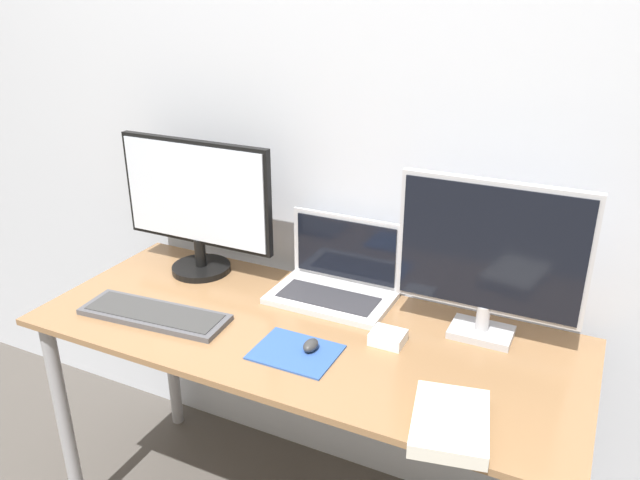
# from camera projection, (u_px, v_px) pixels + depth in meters

# --- Properties ---
(wall_back) EXTENTS (7.00, 0.05, 2.50)m
(wall_back) POSITION_uv_depth(u_px,v_px,m) (359.00, 122.00, 1.83)
(wall_back) COLOR silver
(wall_back) RESTS_ON ground_plane
(desk) EXTENTS (1.51, 0.62, 0.75)m
(desk) POSITION_uv_depth(u_px,v_px,m) (303.00, 361.00, 1.76)
(desk) COLOR olive
(desk) RESTS_ON ground_plane
(monitor_left) EXTENTS (0.54, 0.19, 0.44)m
(monitor_left) POSITION_uv_depth(u_px,v_px,m) (196.00, 203.00, 1.97)
(monitor_left) COLOR black
(monitor_left) RESTS_ON desk
(monitor_right) EXTENTS (0.49, 0.12, 0.44)m
(monitor_right) POSITION_uv_depth(u_px,v_px,m) (490.00, 255.00, 1.60)
(monitor_right) COLOR #B2B2B7
(monitor_right) RESTS_ON desk
(laptop) EXTENTS (0.36, 0.23, 0.23)m
(laptop) POSITION_uv_depth(u_px,v_px,m) (337.00, 277.00, 1.88)
(laptop) COLOR silver
(laptop) RESTS_ON desk
(keyboard) EXTENTS (0.44, 0.17, 0.02)m
(keyboard) POSITION_uv_depth(u_px,v_px,m) (154.00, 314.00, 1.78)
(keyboard) COLOR #4C4C51
(keyboard) RESTS_ON desk
(mousepad) EXTENTS (0.21, 0.17, 0.00)m
(mousepad) POSITION_uv_depth(u_px,v_px,m) (296.00, 352.00, 1.61)
(mousepad) COLOR #2D519E
(mousepad) RESTS_ON desk
(mouse) EXTENTS (0.03, 0.06, 0.03)m
(mouse) POSITION_uv_depth(u_px,v_px,m) (311.00, 345.00, 1.61)
(mouse) COLOR #333333
(mouse) RESTS_ON mousepad
(book) EXTENTS (0.20, 0.25, 0.03)m
(book) POSITION_uv_depth(u_px,v_px,m) (450.00, 423.00, 1.33)
(book) COLOR silver
(book) RESTS_ON desk
(power_brick) EXTENTS (0.09, 0.07, 0.03)m
(power_brick) POSITION_uv_depth(u_px,v_px,m) (388.00, 337.00, 1.65)
(power_brick) COLOR white
(power_brick) RESTS_ON desk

